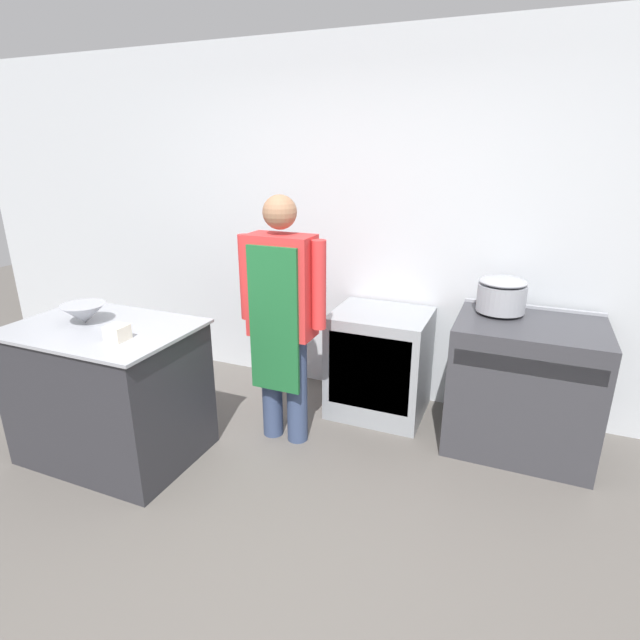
# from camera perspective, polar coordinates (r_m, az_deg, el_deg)

# --- Properties ---
(ground_plane) EXTENTS (14.00, 14.00, 0.00)m
(ground_plane) POSITION_cam_1_polar(r_m,az_deg,el_deg) (2.73, -11.62, -26.19)
(ground_plane) COLOR #5B5651
(wall_back) EXTENTS (8.00, 0.05, 2.70)m
(wall_back) POSITION_cam_1_polar(r_m,az_deg,el_deg) (3.89, 4.87, 10.58)
(wall_back) COLOR silver
(wall_back) RESTS_ON ground_plane
(prep_counter) EXTENTS (1.12, 0.78, 0.89)m
(prep_counter) POSITION_cam_1_polar(r_m,az_deg,el_deg) (3.49, -22.84, -7.56)
(prep_counter) COLOR #2D2D33
(prep_counter) RESTS_ON ground_plane
(stove) EXTENTS (0.91, 0.69, 0.90)m
(stove) POSITION_cam_1_polar(r_m,az_deg,el_deg) (3.57, 22.17, -6.98)
(stove) COLOR #38383D
(stove) RESTS_ON ground_plane
(fridge_unit) EXTENTS (0.69, 0.58, 0.80)m
(fridge_unit) POSITION_cam_1_polar(r_m,az_deg,el_deg) (3.77, 6.81, -4.92)
(fridge_unit) COLOR #93999E
(fridge_unit) RESTS_ON ground_plane
(person_cook) EXTENTS (0.60, 0.24, 1.66)m
(person_cook) POSITION_cam_1_polar(r_m,az_deg,el_deg) (3.21, -4.40, 1.15)
(person_cook) COLOR #38476B
(person_cook) RESTS_ON ground_plane
(mixing_bowl) EXTENTS (0.27, 0.27, 0.12)m
(mixing_bowl) POSITION_cam_1_polar(r_m,az_deg,el_deg) (3.42, -25.35, 0.67)
(mixing_bowl) COLOR #9EA0A8
(mixing_bowl) RESTS_ON prep_counter
(plastic_tub) EXTENTS (0.11, 0.11, 0.09)m
(plastic_tub) POSITION_cam_1_polar(r_m,az_deg,el_deg) (3.05, -22.16, -1.36)
(plastic_tub) COLOR silver
(plastic_tub) RESTS_ON prep_counter
(stock_pot) EXTENTS (0.31, 0.31, 0.23)m
(stock_pot) POSITION_cam_1_polar(r_m,az_deg,el_deg) (3.49, 20.06, 2.79)
(stock_pot) COLOR #9EA0A8
(stock_pot) RESTS_ON stove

